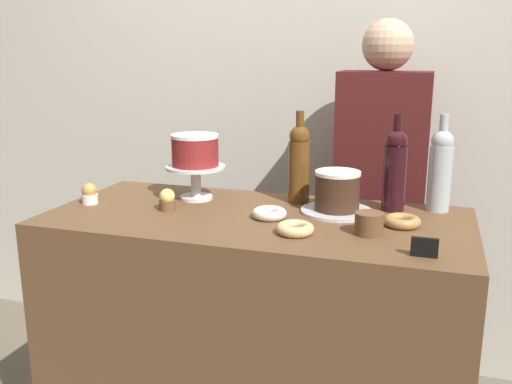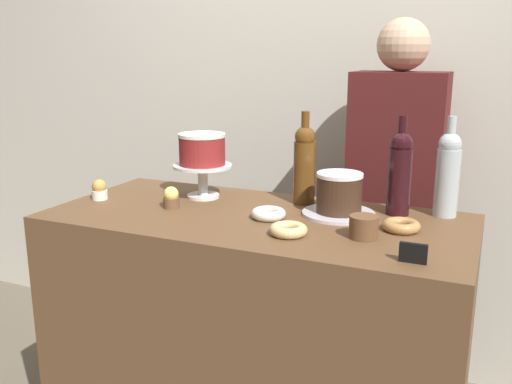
% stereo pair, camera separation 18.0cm
% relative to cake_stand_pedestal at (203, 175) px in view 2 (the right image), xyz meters
% --- Properties ---
extents(back_wall, '(6.00, 0.05, 2.60)m').
position_rel_cake_stand_pedestal_xyz_m(back_wall, '(0.27, 0.75, 0.26)').
color(back_wall, beige).
rests_on(back_wall, ground_plane).
extents(display_counter, '(1.38, 0.64, 0.95)m').
position_rel_cake_stand_pedestal_xyz_m(display_counter, '(0.27, -0.14, -0.56)').
color(display_counter, brown).
rests_on(display_counter, ground_plane).
extents(cake_stand_pedestal, '(0.22, 0.22, 0.12)m').
position_rel_cake_stand_pedestal_xyz_m(cake_stand_pedestal, '(0.00, 0.00, 0.00)').
color(cake_stand_pedestal, silver).
rests_on(cake_stand_pedestal, display_counter).
extents(white_layer_cake, '(0.17, 0.17, 0.11)m').
position_rel_cake_stand_pedestal_xyz_m(white_layer_cake, '(0.00, 0.00, 0.10)').
color(white_layer_cake, maroon).
rests_on(white_layer_cake, cake_stand_pedestal).
extents(silver_serving_platter, '(0.24, 0.24, 0.01)m').
position_rel_cake_stand_pedestal_xyz_m(silver_serving_platter, '(0.52, -0.02, -0.08)').
color(silver_serving_platter, silver).
rests_on(silver_serving_platter, display_counter).
extents(chocolate_round_cake, '(0.15, 0.15, 0.13)m').
position_rel_cake_stand_pedestal_xyz_m(chocolate_round_cake, '(0.52, -0.02, -0.01)').
color(chocolate_round_cake, '#3D2619').
rests_on(chocolate_round_cake, silver_serving_platter).
extents(wine_bottle_amber, '(0.08, 0.08, 0.33)m').
position_rel_cake_stand_pedestal_xyz_m(wine_bottle_amber, '(0.37, 0.07, 0.06)').
color(wine_bottle_amber, '#5B3814').
rests_on(wine_bottle_amber, display_counter).
extents(wine_bottle_dark_red, '(0.08, 0.08, 0.33)m').
position_rel_cake_stand_pedestal_xyz_m(wine_bottle_dark_red, '(0.69, 0.07, 0.06)').
color(wine_bottle_dark_red, black).
rests_on(wine_bottle_dark_red, display_counter).
extents(wine_bottle_clear, '(0.08, 0.08, 0.33)m').
position_rel_cake_stand_pedestal_xyz_m(wine_bottle_clear, '(0.84, 0.11, 0.06)').
color(wine_bottle_clear, '#B2BCC1').
rests_on(wine_bottle_clear, display_counter).
extents(cupcake_caramel, '(0.06, 0.06, 0.07)m').
position_rel_cake_stand_pedestal_xyz_m(cupcake_caramel, '(-0.33, -0.17, -0.05)').
color(cupcake_caramel, white).
rests_on(cupcake_caramel, display_counter).
extents(cupcake_lemon, '(0.06, 0.06, 0.07)m').
position_rel_cake_stand_pedestal_xyz_m(cupcake_lemon, '(-0.03, -0.17, -0.05)').
color(cupcake_lemon, brown).
rests_on(cupcake_lemon, display_counter).
extents(donut_glazed, '(0.11, 0.11, 0.03)m').
position_rel_cake_stand_pedestal_xyz_m(donut_glazed, '(0.44, -0.28, -0.07)').
color(donut_glazed, '#E0C17F').
rests_on(donut_glazed, display_counter).
extents(donut_maple, '(0.11, 0.11, 0.03)m').
position_rel_cake_stand_pedestal_xyz_m(donut_maple, '(0.74, -0.11, -0.07)').
color(donut_maple, '#B27F47').
rests_on(donut_maple, display_counter).
extents(donut_sugar, '(0.11, 0.11, 0.03)m').
position_rel_cake_stand_pedestal_xyz_m(donut_sugar, '(0.32, -0.15, -0.07)').
color(donut_sugar, silver).
rests_on(donut_sugar, display_counter).
extents(cookie_stack, '(0.08, 0.08, 0.07)m').
position_rel_cake_stand_pedestal_xyz_m(cookie_stack, '(0.65, -0.22, -0.05)').
color(cookie_stack, brown).
rests_on(cookie_stack, display_counter).
extents(price_sign_chalkboard, '(0.07, 0.01, 0.05)m').
position_rel_cake_stand_pedestal_xyz_m(price_sign_chalkboard, '(0.81, -0.37, -0.06)').
color(price_sign_chalkboard, black).
rests_on(price_sign_chalkboard, display_counter).
extents(barista_figure, '(0.36, 0.22, 1.60)m').
position_rel_cake_stand_pedestal_xyz_m(barista_figure, '(0.61, 0.47, -0.20)').
color(barista_figure, black).
rests_on(barista_figure, ground_plane).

